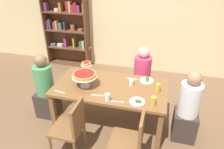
% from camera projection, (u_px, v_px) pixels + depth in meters
% --- Properties ---
extents(ground_plane, '(12.00, 12.00, 0.00)m').
position_uv_depth(ground_plane, '(111.00, 123.00, 3.54)').
color(ground_plane, brown).
extents(rear_partition, '(8.00, 0.12, 2.80)m').
position_uv_depth(rear_partition, '(136.00, 11.00, 4.72)').
color(rear_partition, beige).
rests_on(rear_partition, ground_plane).
extents(dining_table, '(1.71, 0.91, 0.74)m').
position_uv_depth(dining_table, '(110.00, 91.00, 3.22)').
color(dining_table, brown).
rests_on(dining_table, ground_plane).
extents(bookshelf, '(1.17, 0.30, 2.21)m').
position_uv_depth(bookshelf, '(66.00, 20.00, 5.05)').
color(bookshelf, brown).
rests_on(bookshelf, ground_plane).
extents(diner_head_west, '(0.34, 0.34, 1.15)m').
position_uv_depth(diner_head_west, '(46.00, 90.00, 3.53)').
color(diner_head_west, '#382D28').
rests_on(diner_head_west, ground_plane).
extents(diner_far_right, '(0.34, 0.34, 1.15)m').
position_uv_depth(diner_far_right, '(142.00, 80.00, 3.83)').
color(diner_far_right, '#382D28').
rests_on(diner_far_right, ground_plane).
extents(diner_head_east, '(0.34, 0.34, 1.15)m').
position_uv_depth(diner_head_east, '(187.00, 111.00, 3.05)').
color(diner_head_east, '#382D28').
rests_on(diner_head_east, ground_plane).
extents(chair_near_left, '(0.40, 0.40, 0.87)m').
position_uv_depth(chair_near_left, '(71.00, 127.00, 2.78)').
color(chair_near_left, brown).
rests_on(chair_near_left, ground_plane).
extents(chair_near_right, '(0.40, 0.40, 0.87)m').
position_uv_depth(chair_near_right, '(132.00, 139.00, 2.58)').
color(chair_near_right, brown).
rests_on(chair_near_right, ground_plane).
extents(deep_dish_pizza_stand, '(0.37, 0.37, 0.23)m').
position_uv_depth(deep_dish_pizza_stand, '(84.00, 76.00, 3.09)').
color(deep_dish_pizza_stand, silver).
rests_on(deep_dish_pizza_stand, dining_table).
extents(personal_pizza_stand, '(0.18, 0.18, 0.23)m').
position_uv_depth(personal_pizza_stand, '(86.00, 66.00, 3.43)').
color(personal_pizza_stand, silver).
rests_on(personal_pizza_stand, dining_table).
extents(salad_plate_near_diner, '(0.22, 0.22, 0.07)m').
position_uv_depth(salad_plate_near_diner, '(147.00, 80.00, 3.31)').
color(salad_plate_near_diner, white).
rests_on(salad_plate_near_diner, dining_table).
extents(salad_plate_far_diner, '(0.21, 0.21, 0.06)m').
position_uv_depth(salad_plate_far_diner, '(137.00, 101.00, 2.82)').
color(salad_plate_far_diner, white).
rests_on(salad_plate_far_diner, dining_table).
extents(beer_glass_amber_tall, '(0.07, 0.07, 0.14)m').
position_uv_depth(beer_glass_amber_tall, '(158.00, 88.00, 3.01)').
color(beer_glass_amber_tall, gold).
rests_on(beer_glass_amber_tall, dining_table).
extents(beer_glass_amber_short, '(0.07, 0.07, 0.13)m').
position_uv_depth(beer_glass_amber_short, '(153.00, 101.00, 2.74)').
color(beer_glass_amber_short, gold).
rests_on(beer_glass_amber_short, dining_table).
extents(water_glass_clear_near, '(0.07, 0.07, 0.10)m').
position_uv_depth(water_glass_clear_near, '(131.00, 82.00, 3.19)').
color(water_glass_clear_near, white).
rests_on(water_glass_clear_near, dining_table).
extents(water_glass_clear_far, '(0.07, 0.07, 0.11)m').
position_uv_depth(water_glass_clear_far, '(107.00, 97.00, 2.83)').
color(water_glass_clear_far, white).
rests_on(water_glass_clear_far, dining_table).
extents(cutlery_fork_near, '(0.18, 0.04, 0.00)m').
position_uv_depth(cutlery_fork_near, '(97.00, 95.00, 2.97)').
color(cutlery_fork_near, silver).
rests_on(cutlery_fork_near, dining_table).
extents(cutlery_knife_near, '(0.18, 0.02, 0.00)m').
position_uv_depth(cutlery_knife_near, '(132.00, 78.00, 3.38)').
color(cutlery_knife_near, silver).
rests_on(cutlery_knife_near, dining_table).
extents(cutlery_fork_far, '(0.18, 0.05, 0.00)m').
position_uv_depth(cutlery_fork_far, '(60.00, 92.00, 3.04)').
color(cutlery_fork_far, silver).
rests_on(cutlery_fork_far, dining_table).
extents(cutlery_knife_far, '(0.18, 0.04, 0.00)m').
position_uv_depth(cutlery_knife_far, '(117.00, 102.00, 2.83)').
color(cutlery_knife_far, silver).
rests_on(cutlery_knife_far, dining_table).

